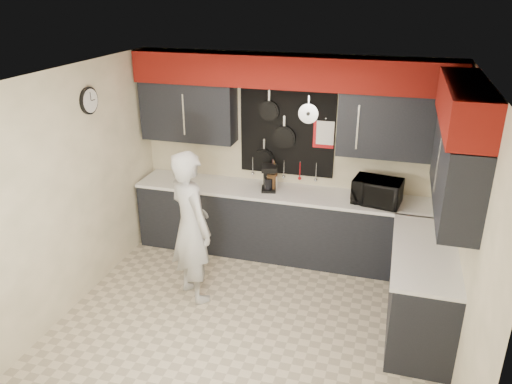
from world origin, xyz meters
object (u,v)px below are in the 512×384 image
(microwave, at_px, (377,191))
(utensil_crock, at_px, (272,182))
(knife_block, at_px, (272,182))
(person, at_px, (191,227))
(coffee_maker, at_px, (269,177))

(microwave, relative_size, utensil_crock, 3.12)
(knife_block, height_order, utensil_crock, knife_block)
(knife_block, bearing_deg, utensil_crock, 114.64)
(knife_block, height_order, person, person)
(coffee_maker, bearing_deg, person, -129.03)
(utensil_crock, relative_size, person, 0.10)
(microwave, distance_m, utensil_crock, 1.32)
(knife_block, xyz_separation_m, coffee_maker, (-0.04, -0.00, 0.06))
(microwave, xyz_separation_m, person, (-1.92, -1.13, -0.19))
(coffee_maker, relative_size, person, 0.19)
(microwave, xyz_separation_m, utensil_crock, (-1.32, 0.10, -0.06))
(knife_block, xyz_separation_m, person, (-0.62, -1.20, -0.15))
(knife_block, distance_m, person, 1.36)
(microwave, bearing_deg, knife_block, -173.64)
(utensil_crock, height_order, coffee_maker, coffee_maker)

